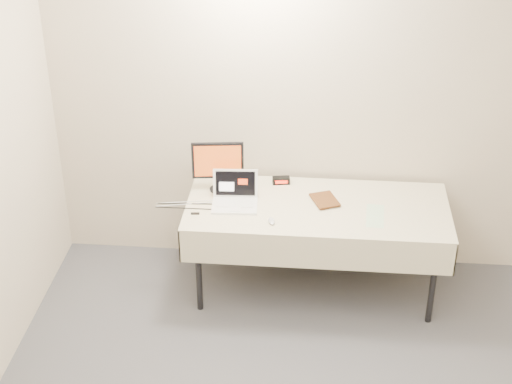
# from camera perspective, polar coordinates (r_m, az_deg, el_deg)

# --- Properties ---
(back_wall) EXTENTS (4.00, 0.10, 2.70)m
(back_wall) POSITION_cam_1_polar(r_m,az_deg,el_deg) (5.68, 4.84, 6.65)
(back_wall) COLOR beige
(back_wall) RESTS_ON ground
(table) EXTENTS (1.86, 0.81, 0.74)m
(table) POSITION_cam_1_polar(r_m,az_deg,el_deg) (5.59, 4.48, -1.56)
(table) COLOR black
(table) RESTS_ON ground
(laptop) EXTENTS (0.33, 0.29, 0.22)m
(laptop) POSITION_cam_1_polar(r_m,az_deg,el_deg) (5.55, -1.54, -0.32)
(laptop) COLOR white
(laptop) RESTS_ON table
(monitor) EXTENTS (0.37, 0.15, 0.38)m
(monitor) POSITION_cam_1_polar(r_m,az_deg,el_deg) (5.64, -2.80, 2.14)
(monitor) COLOR black
(monitor) RESTS_ON table
(book) EXTENTS (0.16, 0.08, 0.22)m
(book) POSITION_cam_1_polar(r_m,az_deg,el_deg) (5.53, 4.28, 0.15)
(book) COLOR brown
(book) RESTS_ON table
(alarm_clock) EXTENTS (0.13, 0.07, 0.05)m
(alarm_clock) POSITION_cam_1_polar(r_m,az_deg,el_deg) (5.81, 1.84, 0.85)
(alarm_clock) COLOR black
(alarm_clock) RESTS_ON table
(clicker) EXTENTS (0.06, 0.10, 0.02)m
(clicker) POSITION_cam_1_polar(r_m,az_deg,el_deg) (5.35, 1.14, -2.12)
(clicker) COLOR silver
(clicker) RESTS_ON table
(paper_form) EXTENTS (0.14, 0.32, 0.00)m
(paper_form) POSITION_cam_1_polar(r_m,az_deg,el_deg) (5.49, 8.66, -1.72)
(paper_form) COLOR #B8DFB1
(paper_form) RESTS_ON table
(usb_dongle) EXTENTS (0.06, 0.02, 0.01)m
(usb_dongle) POSITION_cam_1_polar(r_m,az_deg,el_deg) (5.46, -4.44, -1.57)
(usb_dongle) COLOR black
(usb_dongle) RESTS_ON table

